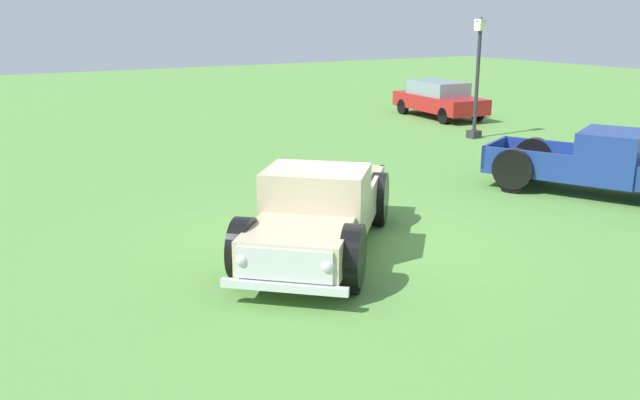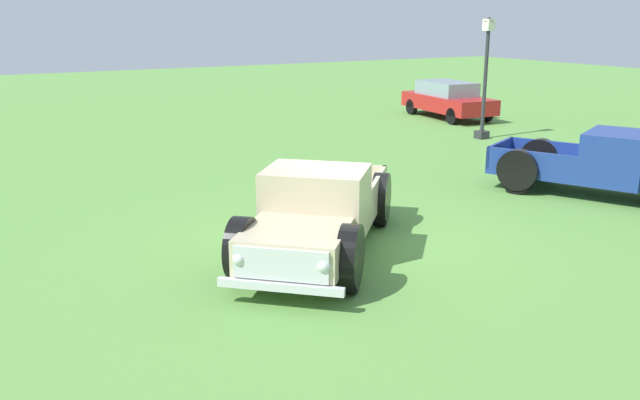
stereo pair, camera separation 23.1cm
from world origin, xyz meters
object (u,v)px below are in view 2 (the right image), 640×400
Objects in this scene: pickup_truck_behind_left at (618,167)px; sedan_distant_a at (448,99)px; lamp_post_near at (485,76)px; pickup_truck_foreground at (315,216)px.

pickup_truck_behind_left is 1.17× the size of sedan_distant_a.
lamp_post_near is at bearing 159.74° from pickup_truck_behind_left.
lamp_post_near is at bearing -25.91° from sedan_distant_a.
lamp_post_near reaches higher than pickup_truck_foreground.
pickup_truck_behind_left is at bearing -22.39° from sedan_distant_a.
pickup_truck_foreground is 7.57m from pickup_truck_behind_left.
pickup_truck_behind_left is at bearing -20.26° from lamp_post_near.
pickup_truck_behind_left is at bearing 89.73° from pickup_truck_foreground.
pickup_truck_foreground is at bearing -90.27° from pickup_truck_behind_left.
lamp_post_near reaches higher than pickup_truck_behind_left.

